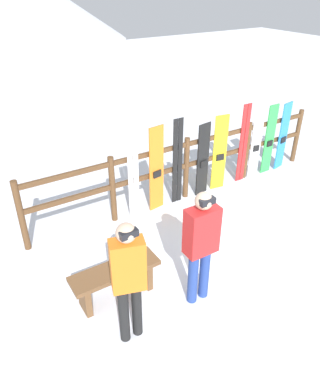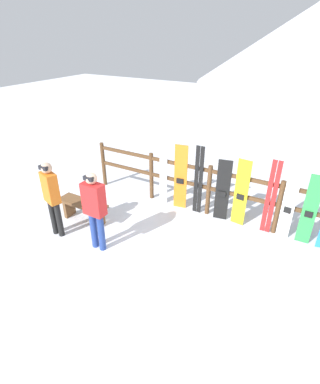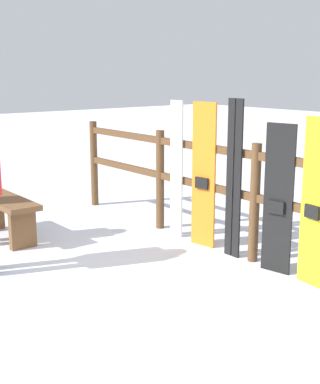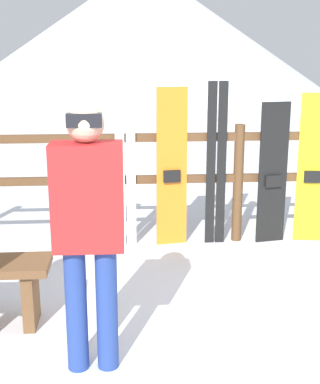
{
  "view_description": "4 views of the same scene",
  "coord_description": "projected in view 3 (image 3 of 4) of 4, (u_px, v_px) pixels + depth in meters",
  "views": [
    {
      "loc": [
        -3.67,
        -2.98,
        3.72
      ],
      "look_at": [
        -1.16,
        1.06,
        0.93
      ],
      "focal_mm": 35.0,
      "sensor_mm": 36.0,
      "label": 1
    },
    {
      "loc": [
        1.98,
        -3.66,
        3.76
      ],
      "look_at": [
        -0.67,
        0.98,
        0.87
      ],
      "focal_mm": 28.0,
      "sensor_mm": 36.0,
      "label": 2
    },
    {
      "loc": [
        3.42,
        -1.93,
        1.88
      ],
      "look_at": [
        -0.45,
        1.18,
        0.75
      ],
      "focal_mm": 50.0,
      "sensor_mm": 36.0,
      "label": 3
    },
    {
      "loc": [
        -1.17,
        -3.14,
        1.88
      ],
      "look_at": [
        -0.86,
        1.06,
        0.78
      ],
      "focal_mm": 50.0,
      "sensor_mm": 36.0,
      "label": 4
    }
  ],
  "objects": [
    {
      "name": "snowboard_orange",
      "position": [
        204.0,
        176.0,
        5.73
      ],
      "size": [
        0.3,
        0.09,
        1.57
      ],
      "color": "orange",
      "rests_on": "ground"
    },
    {
      "name": "ski_pair_black",
      "position": [
        234.0,
        179.0,
        5.39
      ],
      "size": [
        0.19,
        0.02,
        1.62
      ],
      "color": "black",
      "rests_on": "ground"
    },
    {
      "name": "bench",
      "position": [
        6.0,
        209.0,
        6.07
      ],
      "size": [
        1.16,
        0.36,
        0.48
      ],
      "color": "brown",
      "rests_on": "ground"
    },
    {
      "name": "ski_pair_white",
      "position": [
        176.0,
        170.0,
        6.08
      ],
      "size": [
        0.19,
        0.02,
        1.56
      ],
      "color": "white",
      "rests_on": "ground"
    },
    {
      "name": "fence",
      "position": [
        255.0,
        192.0,
        5.26
      ],
      "size": [
        6.09,
        0.1,
        1.2
      ],
      "color": "brown",
      "rests_on": "ground"
    },
    {
      "name": "snowboard_yellow",
      "position": [
        314.0,
        204.0,
        4.67
      ],
      "size": [
        0.29,
        0.08,
        1.5
      ],
      "color": "yellow",
      "rests_on": "ground"
    },
    {
      "name": "ground_plane",
      "position": [
        79.0,
        316.0,
        4.19
      ],
      "size": [
        40.0,
        40.0,
        0.0
      ],
      "primitive_type": "plane",
      "color": "white"
    },
    {
      "name": "snowboard_black_stripe",
      "position": [
        278.0,
        200.0,
        4.98
      ],
      "size": [
        0.3,
        0.09,
        1.42
      ],
      "color": "black",
      "rests_on": "ground"
    }
  ]
}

